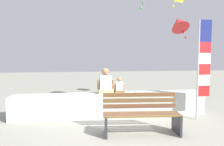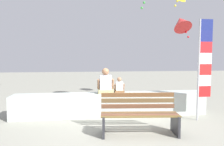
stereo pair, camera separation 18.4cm
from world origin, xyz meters
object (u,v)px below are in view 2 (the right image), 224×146
(park_bench, at_px, (139,115))
(flag_banner, at_px, (203,63))
(kite_red, at_px, (181,23))
(person_adult, at_px, (106,83))
(person_child, at_px, (119,87))

(park_bench, xyz_separation_m, flag_banner, (1.93, 0.72, 1.14))
(park_bench, relative_size, kite_red, 1.77)
(person_adult, height_order, flag_banner, flag_banner)
(person_adult, bearing_deg, kite_red, 27.88)
(person_adult, xyz_separation_m, kite_red, (3.09, 1.64, 2.11))
(park_bench, relative_size, person_adult, 2.36)
(person_adult, relative_size, flag_banner, 0.27)
(person_child, xyz_separation_m, flag_banner, (2.14, -0.81, 0.72))
(kite_red, bearing_deg, person_adult, -152.12)
(park_bench, bearing_deg, person_adult, 112.05)
(park_bench, bearing_deg, kite_red, 51.89)
(person_adult, bearing_deg, flag_banner, -17.56)
(person_child, height_order, kite_red, kite_red)
(person_child, distance_m, flag_banner, 2.40)
(flag_banner, bearing_deg, person_child, 159.32)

